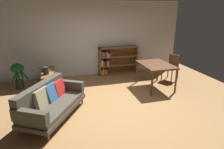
{
  "coord_description": "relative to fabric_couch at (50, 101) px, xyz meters",
  "views": [
    {
      "loc": [
        -1.28,
        -4.39,
        2.41
      ],
      "look_at": [
        0.06,
        0.35,
        0.73
      ],
      "focal_mm": 31.09,
      "sensor_mm": 36.0,
      "label": 1
    }
  ],
  "objects": [
    {
      "name": "bookshelf",
      "position": [
        2.37,
        2.65,
        0.13
      ],
      "size": [
        1.5,
        0.32,
        1.05
      ],
      "color": "brown",
      "rests_on": "ground_plane"
    },
    {
      "name": "dining_table",
      "position": [
        3.17,
        0.95,
        0.3
      ],
      "size": [
        0.89,
        1.2,
        0.78
      ],
      "color": "#56351E",
      "rests_on": "ground_plane"
    },
    {
      "name": "back_wall_panel",
      "position": [
        1.55,
        2.83,
        0.96
      ],
      "size": [
        6.8,
        0.1,
        2.7
      ],
      "primitive_type": "cube",
      "color": "silver",
      "rests_on": "ground_plane"
    },
    {
      "name": "media_console",
      "position": [
        -0.08,
        1.8,
        -0.12
      ],
      "size": [
        0.37,
        1.3,
        0.55
      ],
      "color": "brown",
      "rests_on": "ground_plane"
    },
    {
      "name": "dining_chair_near",
      "position": [
        4.06,
        1.43,
        0.11
      ],
      "size": [
        0.6,
        0.58,
        0.89
      ],
      "color": "brown",
      "rests_on": "ground_plane"
    },
    {
      "name": "potted_floor_plant",
      "position": [
        -0.99,
        2.06,
        0.13
      ],
      "size": [
        0.49,
        0.47,
        0.83
      ],
      "color": "#333338",
      "rests_on": "ground_plane"
    },
    {
      "name": "open_laptop",
      "position": [
        -0.17,
        1.92,
        0.18
      ],
      "size": [
        0.44,
        0.38,
        0.1
      ],
      "color": "silver",
      "rests_on": "media_console"
    },
    {
      "name": "desk_speaker",
      "position": [
        -0.12,
        1.57,
        0.27
      ],
      "size": [
        0.16,
        0.16,
        0.23
      ],
      "color": "#2D2823",
      "rests_on": "media_console"
    },
    {
      "name": "fabric_couch",
      "position": [
        0.0,
        0.0,
        0.0
      ],
      "size": [
        1.6,
        1.93,
        0.8
      ],
      "color": "brown",
      "rests_on": "ground_plane"
    },
    {
      "name": "ground_plane",
      "position": [
        1.55,
        0.13,
        -0.39
      ],
      "size": [
        8.16,
        8.16,
        0.0
      ],
      "primitive_type": "plane",
      "color": "#9E7042"
    }
  ]
}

